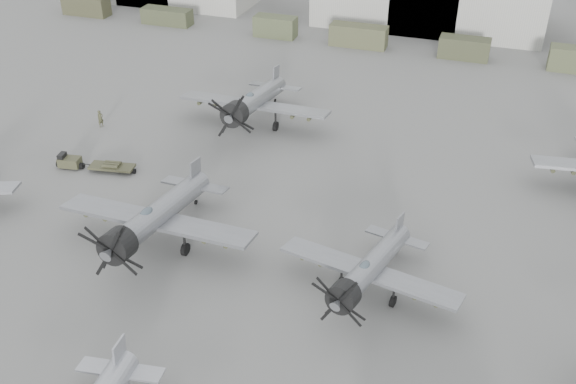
# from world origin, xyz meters

# --- Properties ---
(ground) EXTENTS (220.00, 220.00, 0.00)m
(ground) POSITION_xyz_m (0.00, 0.00, 0.00)
(ground) COLOR #585856
(ground) RESTS_ON ground
(support_truck_0) EXTENTS (6.27, 2.20, 2.46)m
(support_truck_0) POSITION_xyz_m (-43.40, 50.00, 1.23)
(support_truck_0) COLOR #383825
(support_truck_0) RESTS_ON ground
(support_truck_1) EXTENTS (6.47, 2.20, 1.99)m
(support_truck_1) POSITION_xyz_m (-31.42, 50.00, 1.00)
(support_truck_1) COLOR #3A3F29
(support_truck_1) RESTS_ON ground
(support_truck_2) EXTENTS (5.08, 2.20, 2.47)m
(support_truck_2) POSITION_xyz_m (-16.72, 50.00, 1.23)
(support_truck_2) COLOR #434A30
(support_truck_2) RESTS_ON ground
(support_truck_3) EXTENTS (6.65, 2.20, 2.47)m
(support_truck_3) POSITION_xyz_m (-6.41, 50.00, 1.24)
(support_truck_3) COLOR #45482F
(support_truck_3) RESTS_ON ground
(support_truck_4) EXTENTS (5.53, 2.20, 2.35)m
(support_truck_4) POSITION_xyz_m (5.67, 50.00, 1.18)
(support_truck_4) COLOR #383C27
(support_truck_4) RESTS_ON ground
(aircraft_mid_1) EXTENTS (13.35, 12.01, 5.37)m
(aircraft_mid_1) POSITION_xyz_m (-9.64, 7.69, 2.44)
(aircraft_mid_1) COLOR gray
(aircraft_mid_1) RESTS_ON ground
(aircraft_mid_2) EXTENTS (11.28, 10.16, 4.48)m
(aircraft_mid_2) POSITION_xyz_m (4.48, 7.58, 2.04)
(aircraft_mid_2) COLOR gray
(aircraft_mid_2) RESTS_ON ground
(aircraft_far_0) EXTENTS (13.50, 12.15, 5.43)m
(aircraft_far_0) POSITION_xyz_m (-10.17, 26.29, 2.47)
(aircraft_far_0) COLOR gray
(aircraft_far_0) RESTS_ON ground
(tug_trailer) EXTENTS (6.27, 2.17, 1.24)m
(tug_trailer) POSITION_xyz_m (-20.11, 15.13, 0.47)
(tug_trailer) COLOR #3A3A26
(tug_trailer) RESTS_ON ground
(ground_crew) EXTENTS (0.55, 0.67, 1.57)m
(ground_crew) POSITION_xyz_m (-23.14, 22.02, 0.79)
(ground_crew) COLOR #40402A
(ground_crew) RESTS_ON ground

